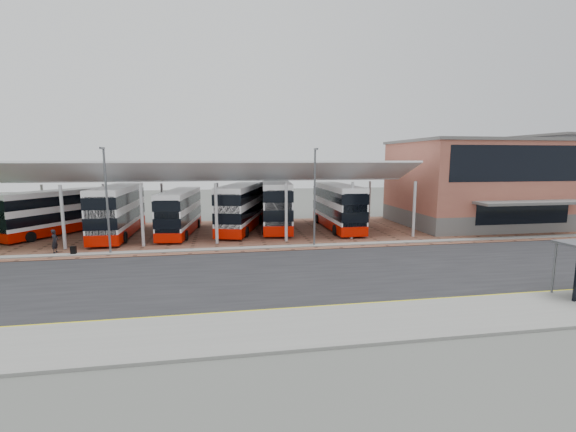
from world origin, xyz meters
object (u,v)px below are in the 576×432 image
bus_0 (55,213)px  bus_3 (241,208)px  bus_4 (276,205)px  terminal (484,183)px  bus_5 (338,207)px  pedestrian (55,241)px  bus_2 (180,212)px  bus_1 (118,211)px

bus_0 → bus_3: bearing=30.4°
bus_4 → terminal: bearing=2.3°
bus_0 → bus_4: bus_4 is taller
terminal → bus_5: size_ratio=1.66×
terminal → pedestrian: terminal is taller
bus_5 → pedestrian: size_ratio=6.07×
terminal → pedestrian: (-41.21, -6.71, -3.69)m
bus_3 → pedestrian: bus_3 is taller
bus_3 → pedestrian: 16.37m
bus_2 → bus_4: bus_4 is taller
bus_3 → bus_5: bearing=11.4°
bus_1 → bus_3: bus_1 is taller
bus_3 → bus_5: size_ratio=1.04×
bus_3 → bus_5: (9.88, -0.74, -0.04)m
bus_2 → bus_5: (15.78, 0.24, 0.19)m
bus_3 → pedestrian: bearing=-137.7°
terminal → bus_3: bearing=178.7°
bus_3 → bus_5: 9.91m
pedestrian → bus_0: bearing=23.5°
terminal → bus_5: 16.90m
bus_5 → bus_0: bearing=177.5°
bus_4 → pedestrian: 19.99m
bus_4 → bus_5: bus_4 is taller
bus_2 → bus_5: 15.79m
pedestrian → bus_3: bearing=-60.7°
bus_5 → terminal: bearing=0.8°
bus_1 → bus_4: size_ratio=0.94×
bus_1 → bus_3: size_ratio=0.99×
bus_2 → pedestrian: 10.80m
bus_0 → bus_2: bearing=24.6°
bus_0 → bus_2: 11.80m
bus_0 → bus_5: (27.47, -1.36, 0.17)m
bus_1 → bus_5: bearing=0.5°
bus_0 → bus_3: (17.59, -0.62, 0.21)m
bus_0 → pedestrian: size_ratio=5.43×
bus_0 → pedestrian: 8.54m
bus_0 → bus_1: bus_1 is taller
bus_5 → pedestrian: bearing=-164.7°
terminal → bus_4: (-22.98, 1.33, -2.17)m
pedestrian → terminal: bearing=-78.0°
bus_0 → bus_4: size_ratio=0.82×
bus_0 → bus_5: bus_5 is taller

